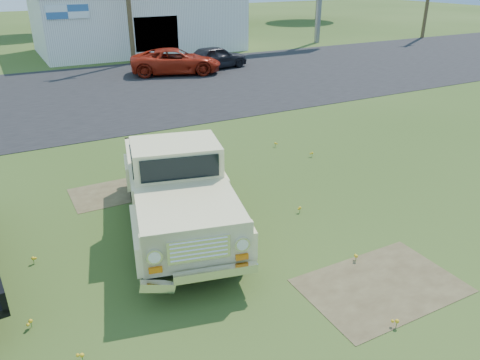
% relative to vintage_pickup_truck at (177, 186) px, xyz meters
% --- Properties ---
extents(ground, '(140.00, 140.00, 0.00)m').
position_rel_vintage_pickup_truck_xyz_m(ground, '(1.09, -0.94, -1.06)').
color(ground, '#2E4716').
rests_on(ground, ground).
extents(asphalt_lot, '(90.00, 14.00, 0.02)m').
position_rel_vintage_pickup_truck_xyz_m(asphalt_lot, '(1.09, 14.06, -1.06)').
color(asphalt_lot, black).
rests_on(asphalt_lot, ground).
extents(dirt_patch_a, '(3.00, 2.00, 0.01)m').
position_rel_vintage_pickup_truck_xyz_m(dirt_patch_a, '(2.59, -3.94, -1.06)').
color(dirt_patch_a, '#4D4029').
rests_on(dirt_patch_a, ground).
extents(dirt_patch_b, '(2.20, 1.60, 0.01)m').
position_rel_vintage_pickup_truck_xyz_m(dirt_patch_b, '(-0.91, 2.56, -1.06)').
color(dirt_patch_b, '#4D4029').
rests_on(dirt_patch_b, ground).
extents(commercial_building, '(14.20, 8.20, 4.15)m').
position_rel_vintage_pickup_truck_xyz_m(commercial_building, '(7.09, 26.05, 1.04)').
color(commercial_building, silver).
rests_on(commercial_building, ground).
extents(vintage_pickup_truck, '(3.53, 6.19, 2.12)m').
position_rel_vintage_pickup_truck_xyz_m(vintage_pickup_truck, '(0.00, 0.00, 0.00)').
color(vintage_pickup_truck, beige).
rests_on(vintage_pickup_truck, ground).
extents(red_pickup, '(5.59, 3.83, 1.42)m').
position_rel_vintage_pickup_truck_xyz_m(red_pickup, '(6.30, 16.62, -0.35)').
color(red_pickup, maroon).
rests_on(red_pickup, ground).
extents(dark_sedan, '(4.16, 2.24, 1.34)m').
position_rel_vintage_pickup_truck_xyz_m(dark_sedan, '(9.01, 16.96, -0.39)').
color(dark_sedan, black).
rests_on(dark_sedan, ground).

